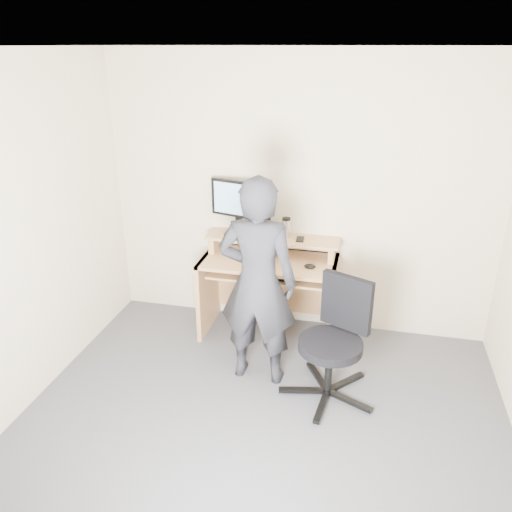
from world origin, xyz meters
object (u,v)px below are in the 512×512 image
at_px(desk, 271,277).
at_px(monitor, 238,202).
at_px(office_chair, 336,336).
at_px(person, 258,283).

xyz_separation_m(desk, monitor, (-0.33, 0.09, 0.66)).
bearing_deg(monitor, desk, -0.30).
distance_m(office_chair, person, 0.70).
bearing_deg(monitor, office_chair, -27.35).
height_order(monitor, office_chair, monitor).
distance_m(desk, office_chair, 1.04).
relative_size(desk, office_chair, 1.31).
xyz_separation_m(office_chair, person, (-0.62, 0.07, 0.34)).
xyz_separation_m(monitor, person, (0.37, -0.82, -0.37)).
distance_m(desk, monitor, 0.74).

